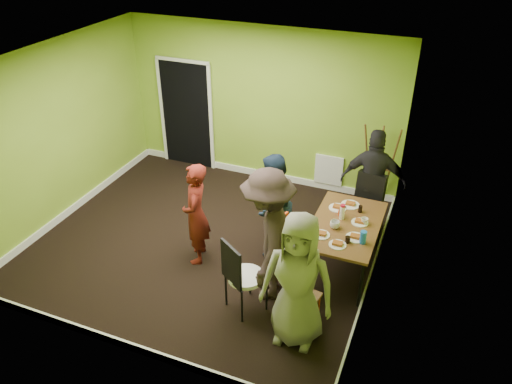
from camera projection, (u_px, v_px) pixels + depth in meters
ground at (208, 242)px, 7.67m from camera, size 5.00×5.00×0.00m
room_walls at (204, 185)px, 7.21m from camera, size 5.04×4.54×2.82m
dining_table at (345, 227)px, 6.80m from camera, size 0.90×1.50×0.75m
chair_left_far at (287, 221)px, 7.18m from camera, size 0.42×0.41×0.97m
chair_left_near at (285, 250)px, 6.56m from camera, size 0.54×0.53×1.03m
chair_back_end at (369, 193)px, 7.49m from camera, size 0.48×0.55×1.04m
chair_front_end at (300, 296)px, 5.92m from camera, size 0.43×0.43×0.89m
chair_bentwood at (241, 274)px, 6.13m from camera, size 0.57×0.57×1.06m
easel at (378, 167)px, 8.21m from camera, size 0.60×0.56×1.49m
plate_near_left at (338, 208)px, 7.10m from camera, size 0.25×0.25×0.01m
plate_near_right at (321, 235)px, 6.54m from camera, size 0.23×0.23×0.01m
plate_far_back at (350, 205)px, 7.17m from camera, size 0.27×0.27×0.01m
plate_far_front at (337, 245)px, 6.36m from camera, size 0.23×0.23×0.01m
plate_wall_back at (360, 222)px, 6.79m from camera, size 0.23×0.23×0.01m
plate_wall_front at (355, 238)px, 6.49m from camera, size 0.25×0.25×0.01m
thermos at (342, 213)px, 6.83m from camera, size 0.07×0.07×0.20m
blue_bottle at (363, 237)px, 6.36m from camera, size 0.08×0.08×0.18m
orange_bottle at (339, 212)px, 6.94m from camera, size 0.04×0.04×0.08m
glass_mid at (341, 212)px, 6.93m from camera, size 0.06×0.06×0.09m
glass_back at (360, 209)px, 6.99m from camera, size 0.06×0.06×0.10m
glass_front at (348, 240)px, 6.39m from camera, size 0.07×0.07×0.09m
cup_a at (335, 225)px, 6.66m from camera, size 0.13×0.13×0.11m
cup_b at (364, 221)px, 6.74m from camera, size 0.10×0.10×0.09m
person_standing at (196, 214)px, 6.95m from camera, size 0.54×0.65×1.53m
person_left_far at (272, 205)px, 7.12m from camera, size 0.61×0.77×1.56m
person_left_near at (268, 236)px, 6.25m from camera, size 0.98×1.33×1.84m
person_back_end at (373, 182)px, 7.56m from camera, size 1.02×0.50×1.69m
person_front_end at (298, 281)px, 5.59m from camera, size 0.87×0.58×1.74m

